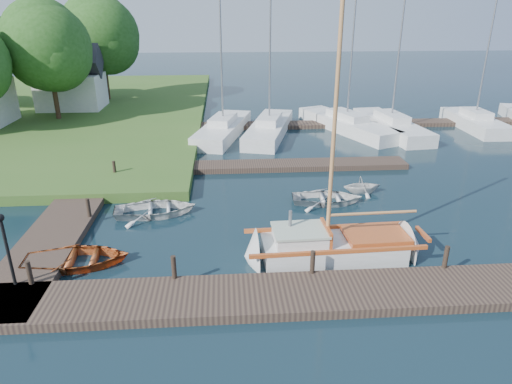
{
  "coord_description": "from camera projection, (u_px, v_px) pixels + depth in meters",
  "views": [
    {
      "loc": [
        -1.27,
        -17.79,
        8.41
      ],
      "look_at": [
        0.0,
        0.0,
        1.2
      ],
      "focal_mm": 32.0,
      "sensor_mm": 36.0,
      "label": 1
    }
  ],
  "objects": [
    {
      "name": "tender_d",
      "position": [
        362.0,
        184.0,
        22.16
      ],
      "size": [
        1.89,
        1.66,
        0.96
      ],
      "primitive_type": "imported",
      "rotation": [
        0.0,
        0.0,
        1.62
      ],
      "color": "beige",
      "rests_on": "ground"
    },
    {
      "name": "tree_7",
      "position": [
        101.0,
        35.0,
        40.66
      ],
      "size": [
        6.83,
        6.83,
        9.38
      ],
      "color": "#332114",
      "rests_on": "shore"
    },
    {
      "name": "dinghy",
      "position": [
        76.0,
        256.0,
        15.92
      ],
      "size": [
        3.71,
        2.75,
        0.74
      ],
      "primitive_type": "imported",
      "rotation": [
        0.0,
        0.0,
        1.63
      ],
      "color": "brown",
      "rests_on": "ground"
    },
    {
      "name": "mooring_post_1",
      "position": [
        174.0,
        267.0,
        14.6
      ],
      "size": [
        0.16,
        0.16,
        0.8
      ],
      "primitive_type": "cylinder",
      "color": "black",
      "rests_on": "near_dock"
    },
    {
      "name": "marina_boat_0",
      "position": [
        223.0,
        128.0,
        32.17
      ],
      "size": [
        4.38,
        9.14,
        11.07
      ],
      "rotation": [
        0.0,
        0.0,
        1.31
      ],
      "color": "beige",
      "rests_on": "ground"
    },
    {
      "name": "lamp_post",
      "position": [
        5.0,
        240.0,
        13.84
      ],
      "size": [
        0.24,
        0.24,
        2.44
      ],
      "color": "black",
      "rests_on": "near_dock"
    },
    {
      "name": "marina_boat_6",
      "position": [
        475.0,
        121.0,
        34.07
      ],
      "size": [
        2.39,
        7.34,
        10.99
      ],
      "rotation": [
        0.0,
        0.0,
        1.54
      ],
      "color": "beige",
      "rests_on": "ground"
    },
    {
      "name": "marina_boat_1",
      "position": [
        269.0,
        127.0,
        32.31
      ],
      "size": [
        4.51,
        9.45,
        11.18
      ],
      "rotation": [
        0.0,
        0.0,
        1.31
      ],
      "color": "beige",
      "rests_on": "ground"
    },
    {
      "name": "left_dock",
      "position": [
        80.0,
        202.0,
        20.95
      ],
      "size": [
        2.2,
        18.0,
        0.3
      ],
      "primitive_type": "cube",
      "color": "#2E221D",
      "rests_on": "ground"
    },
    {
      "name": "tree_3",
      "position": [
        47.0,
        46.0,
        33.28
      ],
      "size": [
        6.41,
        6.38,
        8.74
      ],
      "color": "#332114",
      "rests_on": "shore"
    },
    {
      "name": "near_dock",
      "position": [
        270.0,
        296.0,
        14.08
      ],
      "size": [
        18.0,
        2.2,
        0.3
      ],
      "primitive_type": "cube",
      "color": "#2E221D",
      "rests_on": "ground"
    },
    {
      "name": "sailboat",
      "position": [
        336.0,
        248.0,
        16.48
      ],
      "size": [
        7.22,
        2.24,
        9.83
      ],
      "rotation": [
        0.0,
        0.0,
        0.04
      ],
      "color": "beige",
      "rests_on": "ground"
    },
    {
      "name": "far_dock",
      "position": [
        283.0,
        165.0,
        25.78
      ],
      "size": [
        14.0,
        1.6,
        0.3
      ],
      "primitive_type": "cube",
      "color": "#2E221D",
      "rests_on": "ground"
    },
    {
      "name": "mooring_post_4",
      "position": [
        88.0,
        208.0,
        18.96
      ],
      "size": [
        0.16,
        0.16,
        0.8
      ],
      "primitive_type": "cylinder",
      "color": "black",
      "rests_on": "left_dock"
    },
    {
      "name": "mooring_post_2",
      "position": [
        313.0,
        262.0,
        14.9
      ],
      "size": [
        0.16,
        0.16,
        0.8
      ],
      "primitive_type": "cylinder",
      "color": "black",
      "rests_on": "near_dock"
    },
    {
      "name": "house_c",
      "position": [
        71.0,
        83.0,
        38.14
      ],
      "size": [
        5.25,
        4.0,
        5.28
      ],
      "color": "silver",
      "rests_on": "shore"
    },
    {
      "name": "tender_a",
      "position": [
        155.0,
        207.0,
        19.86
      ],
      "size": [
        3.78,
        2.9,
        0.73
      ],
      "primitive_type": "imported",
      "rotation": [
        0.0,
        0.0,
        1.69
      ],
      "color": "beige",
      "rests_on": "ground"
    },
    {
      "name": "tender_c",
      "position": [
        327.0,
        196.0,
        21.08
      ],
      "size": [
        3.39,
        2.55,
        0.67
      ],
      "primitive_type": "imported",
      "rotation": [
        0.0,
        0.0,
        1.49
      ],
      "color": "beige",
      "rests_on": "ground"
    },
    {
      "name": "mooring_post_3",
      "position": [
        446.0,
        257.0,
        15.2
      ],
      "size": [
        0.16,
        0.16,
        0.8
      ],
      "primitive_type": "cylinder",
      "color": "black",
      "rests_on": "near_dock"
    },
    {
      "name": "marina_boat_3",
      "position": [
        347.0,
        123.0,
        33.48
      ],
      "size": [
        5.75,
        9.95,
        13.14
      ],
      "rotation": [
        0.0,
        0.0,
        1.96
      ],
      "color": "beige",
      "rests_on": "ground"
    },
    {
      "name": "mooring_post_5",
      "position": [
        114.0,
        168.0,
        23.59
      ],
      "size": [
        0.16,
        0.16,
        0.8
      ],
      "primitive_type": "cylinder",
      "color": "black",
      "rests_on": "left_dock"
    },
    {
      "name": "marina_boat_4",
      "position": [
        391.0,
        124.0,
        33.06
      ],
      "size": [
        3.22,
        9.25,
        11.25
      ],
      "rotation": [
        0.0,
        0.0,
        1.69
      ],
      "color": "beige",
      "rests_on": "ground"
    },
    {
      "name": "pontoon",
      "position": [
        371.0,
        124.0,
        35.09
      ],
      "size": [
        30.0,
        1.6,
        0.3
      ],
      "primitive_type": "cube",
      "color": "#2E221D",
      "rests_on": "ground"
    },
    {
      "name": "mooring_post_0",
      "position": [
        29.0,
        273.0,
        14.31
      ],
      "size": [
        0.16,
        0.16,
        0.8
      ],
      "primitive_type": "cylinder",
      "color": "black",
      "rests_on": "near_dock"
    },
    {
      "name": "ground",
      "position": [
        256.0,
        218.0,
        19.69
      ],
      "size": [
        160.0,
        160.0,
        0.0
      ],
      "primitive_type": "plane",
      "color": "black",
      "rests_on": "ground"
    }
  ]
}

